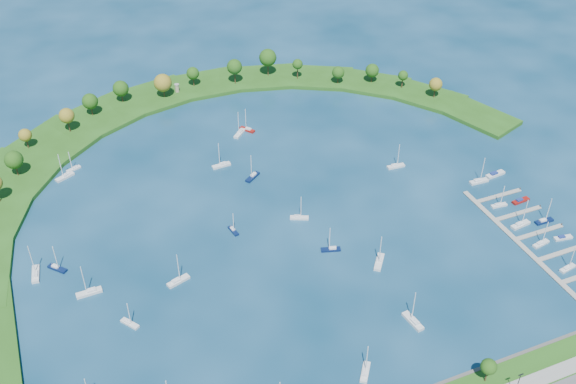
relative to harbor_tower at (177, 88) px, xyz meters
name	(u,v)px	position (x,y,z in m)	size (l,w,h in m)	color
ground	(282,209)	(14.14, -113.85, -4.32)	(700.00, 700.00, 0.00)	#072B43
breakwater	(146,170)	(-32.19, -65.13, -3.34)	(286.74, 247.64, 2.00)	#224D14
breakwater_trees	(185,96)	(-0.86, -21.82, 6.29)	(241.66, 90.30, 15.73)	#382314
harbor_tower	(177,88)	(0.00, 0.00, 0.00)	(2.60, 2.60, 4.54)	gray
dock_system	(541,245)	(99.44, -174.85, -3.97)	(24.28, 82.00, 1.60)	gray
moored_boat_0	(57,268)	(-77.84, -115.37, -3.43)	(6.92, 7.38, 11.64)	#09173E
moored_boat_2	(233,230)	(-9.43, -120.01, -3.48)	(2.89, 6.75, 9.62)	#09173E
moored_boat_3	(35,273)	(-85.65, -115.62, -3.36)	(3.74, 9.60, 13.74)	silver
moored_boat_4	(331,249)	(21.93, -145.47, -3.44)	(7.99, 4.30, 11.31)	#09173E
moored_boat_5	(396,166)	(74.06, -105.41, -3.41)	(8.42, 2.82, 12.19)	silver
moored_boat_6	(221,165)	(0.64, -73.98, -3.40)	(8.78, 3.01, 12.69)	silver
moored_boat_8	(379,261)	(35.82, -159.04, -3.36)	(7.92, 9.02, 13.85)	silver
moored_boat_9	(365,372)	(6.58, -202.81, -3.42)	(6.76, 7.97, 12.09)	silver
moored_boat_10	(65,176)	(-66.89, -55.57, -3.39)	(9.00, 6.08, 12.95)	silver
moored_boat_11	(253,176)	(10.67, -88.01, -3.40)	(8.23, 6.97, 12.47)	#09173E
moored_boat_12	(130,323)	(-58.39, -153.26, -3.45)	(5.80, 7.11, 10.65)	silver
moored_boat_13	(89,292)	(-68.76, -132.99, -3.37)	(9.31, 2.92, 13.56)	silver
moored_boat_14	(240,133)	(17.60, -50.84, -3.39)	(7.93, 8.07, 13.00)	silver
moored_boat_15	(178,280)	(-37.60, -139.64, -3.39)	(9.24, 5.10, 13.08)	silver
moored_boat_16	(73,168)	(-62.44, -50.59, -3.47)	(7.06, 4.25, 10.04)	silver
moored_boat_18	(247,129)	(22.24, -49.06, -3.42)	(6.58, 7.95, 11.97)	maroon
moored_boat_19	(413,321)	(31.93, -190.06, -3.36)	(3.80, 9.58, 13.71)	silver
moored_boat_20	(299,217)	(18.36, -122.68, -3.44)	(7.85, 5.17, 11.26)	silver
docked_boat_2	(568,267)	(99.68, -189.46, -3.45)	(7.52, 3.23, 10.71)	silver
docked_boat_4	(541,243)	(99.67, -174.32, -3.44)	(7.86, 3.34, 11.19)	silver
docked_boat_5	(563,238)	(110.13, -174.80, -3.75)	(7.84, 3.27, 1.55)	silver
docked_boat_6	(520,224)	(99.65, -161.76, -3.39)	(9.13, 3.59, 13.07)	silver
docked_boat_7	(544,220)	(110.16, -163.54, -3.42)	(8.14, 2.45, 11.89)	#09173E
docked_boat_8	(499,205)	(99.68, -147.63, -3.46)	(7.25, 2.55, 10.46)	silver
docked_boat_9	(521,201)	(110.12, -148.59, -3.71)	(8.36, 2.97, 1.67)	maroon
docked_boat_10	(479,181)	(102.05, -129.97, -3.39)	(8.82, 2.78, 12.84)	silver
docked_boat_11	(495,174)	(112.00, -128.39, -3.61)	(9.76, 3.66, 1.94)	silver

